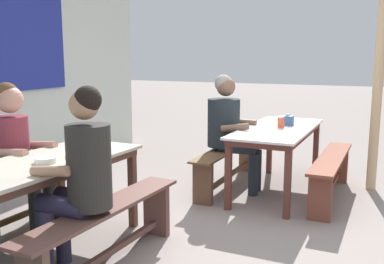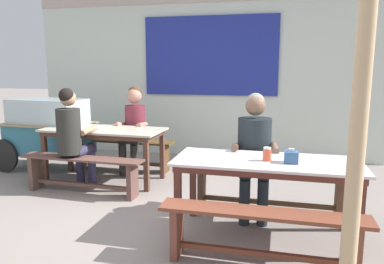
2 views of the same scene
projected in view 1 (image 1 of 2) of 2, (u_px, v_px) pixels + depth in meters
ground_plane at (229, 230)px, 3.88m from camera, size 40.00×40.00×0.00m
dining_table_far at (43, 170)px, 3.33m from camera, size 1.69×0.77×0.74m
dining_table_near at (278, 134)px, 4.85m from camera, size 1.70×0.71×0.74m
bench_far_front at (106, 227)px, 3.14m from camera, size 1.62×0.32×0.47m
bench_near_back at (228, 161)px, 5.15m from camera, size 1.71×0.25×0.47m
bench_near_front at (331, 170)px, 4.67m from camera, size 1.64×0.26×0.47m
person_right_near_table at (229, 125)px, 4.91m from camera, size 0.49×0.61×1.31m
person_left_back_turned at (81, 172)px, 2.96m from camera, size 0.42×0.55×1.33m
person_center_facing at (17, 146)px, 3.74m from camera, size 0.42×0.53×1.29m
tissue_box at (288, 120)px, 5.00m from camera, size 0.12×0.12×0.13m
condiment_jar at (281, 122)px, 4.82m from camera, size 0.07×0.07×0.12m
soup_bowl at (46, 160)px, 3.25m from camera, size 0.16×0.16×0.04m
wooden_support_post at (378, 86)px, 4.88m from camera, size 0.11×0.11×2.36m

